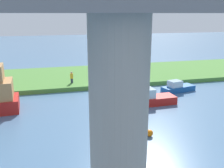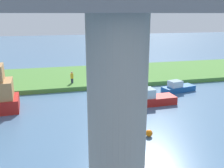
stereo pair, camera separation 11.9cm
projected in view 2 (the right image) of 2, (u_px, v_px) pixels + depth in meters
name	position (u px, v px, depth m)	size (l,w,h in m)	color
ground_plane	(110.00, 89.00, 29.93)	(160.00, 160.00, 0.00)	#4C7093
grassy_bank	(100.00, 75.00, 35.48)	(80.00, 12.00, 0.50)	#4C8438
bridge_pylon	(117.00, 118.00, 10.77)	(2.47, 2.47, 8.50)	#9E998E
person_on_bank	(72.00, 77.00, 30.47)	(0.48, 0.48, 1.39)	#2D334C
mooring_post	(96.00, 78.00, 31.23)	(0.20, 0.20, 0.89)	brown
motorboat_white	(149.00, 99.00, 24.73)	(4.88, 1.87, 1.61)	red
motorboat_red	(178.00, 88.00, 28.84)	(4.10, 2.23, 1.30)	#195199
marker_buoy	(149.00, 133.00, 18.32)	(0.50, 0.50, 0.50)	orange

